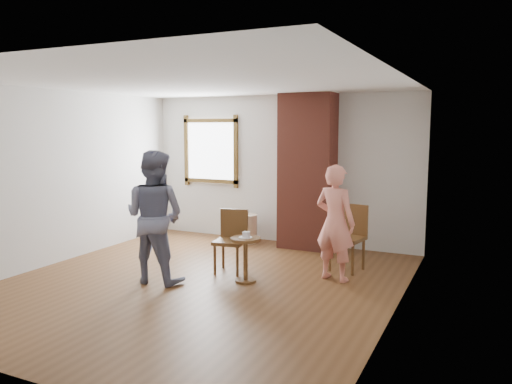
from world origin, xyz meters
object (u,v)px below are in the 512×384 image
Objects in this scene: dining_chair_right at (350,234)px; person_pink at (335,223)px; stoneware_crock at (246,228)px; dining_chair_left at (232,237)px; side_table at (246,252)px; man at (155,217)px.

dining_chair_right is 0.60× the size of person_pink.
stoneware_crock is 0.57× the size of dining_chair_left.
person_pink reaches higher than stoneware_crock.
side_table is at bearing -121.90° from dining_chair_right.
stoneware_crock is 2.57m from person_pink.
stoneware_crock is at bearing 168.26° from dining_chair_right.
dining_chair_right reaches higher than side_table.
man reaches higher than side_table.
man is at bearing -91.85° from stoneware_crock.
side_table is 0.34× the size of man.
dining_chair_left is 1.47× the size of side_table.
person_pink is (2.13, 1.09, -0.09)m from man.
dining_chair_right is (1.49, 0.80, 0.03)m from dining_chair_left.
man reaches higher than stoneware_crock.
man is (-0.69, -0.86, 0.38)m from dining_chair_left.
stoneware_crock is 1.80m from dining_chair_left.
stoneware_crock is 0.84× the size of side_table.
dining_chair_right is at bearing -145.64° from man.
side_table is (0.41, -0.37, -0.09)m from dining_chair_left.
side_table is 1.29m from man.
man is 1.12× the size of person_pink.
dining_chair_right reaches higher than dining_chair_left.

